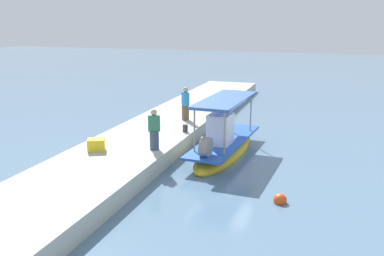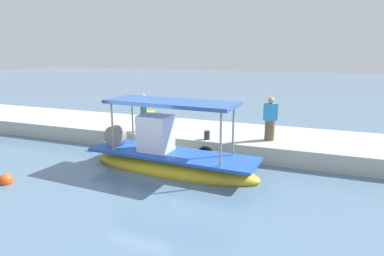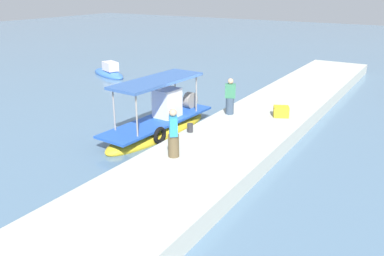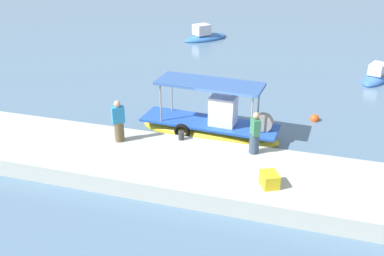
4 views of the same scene
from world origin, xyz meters
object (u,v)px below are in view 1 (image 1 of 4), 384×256
at_px(main_fishing_boat, 224,145).
at_px(mooring_bollard, 185,128).
at_px(fisherman_by_crate, 154,131).
at_px(cargo_crate, 96,145).
at_px(marker_buoy, 280,200).
at_px(fisherman_near_bollard, 185,105).

relative_size(main_fishing_boat, mooring_bollard, 18.31).
distance_m(main_fishing_boat, mooring_bollard, 2.22).
distance_m(fisherman_by_crate, mooring_bollard, 3.09).
relative_size(cargo_crate, marker_buoy, 1.49).
height_order(main_fishing_boat, marker_buoy, main_fishing_boat).
relative_size(main_fishing_boat, marker_buoy, 14.56).
height_order(main_fishing_boat, fisherman_by_crate, main_fishing_boat).
bearing_deg(cargo_crate, fisherman_by_crate, 112.12).
distance_m(mooring_bollard, marker_buoy, 7.28).
distance_m(fisherman_near_bollard, fisherman_by_crate, 5.41).
xyz_separation_m(main_fishing_boat, fisherman_by_crate, (2.29, -2.32, 1.00)).
bearing_deg(mooring_bollard, fisherman_near_bollard, -160.99).
relative_size(fisherman_near_bollard, fisherman_by_crate, 1.03).
xyz_separation_m(mooring_bollard, marker_buoy, (5.14, 5.10, -0.77)).
height_order(fisherman_by_crate, mooring_bollard, fisherman_by_crate).
distance_m(fisherman_near_bollard, mooring_bollard, 2.57).
height_order(fisherman_by_crate, marker_buoy, fisherman_by_crate).
bearing_deg(fisherman_by_crate, main_fishing_boat, 134.64).
xyz_separation_m(fisherman_by_crate, cargo_crate, (0.88, -2.17, -0.52)).
bearing_deg(cargo_crate, main_fishing_boat, 125.25).
bearing_deg(marker_buoy, cargo_crate, -99.31).
bearing_deg(mooring_bollard, main_fishing_boat, 70.60).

